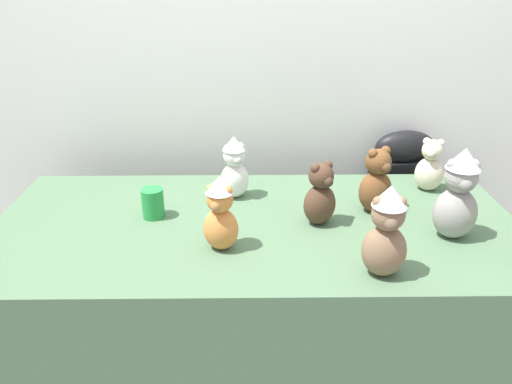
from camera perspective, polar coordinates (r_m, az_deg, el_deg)
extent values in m
cube|color=white|center=(2.30, -0.22, 16.35)|extent=(7.00, 0.08, 2.60)
cube|color=#4C6B4C|center=(2.01, 0.00, -13.43)|extent=(1.88, 0.89, 0.78)
cube|color=black|center=(2.58, 15.31, -4.81)|extent=(0.29, 0.15, 0.80)
ellipsoid|color=black|center=(2.39, 16.53, 4.95)|extent=(0.29, 0.15, 0.15)
ellipsoid|color=#7F6047|center=(1.52, 14.34, -6.47)|extent=(0.13, 0.12, 0.16)
sphere|color=#7F6047|center=(1.46, 14.82, -2.47)|extent=(0.10, 0.10, 0.10)
sphere|color=#7F6047|center=(1.44, 13.82, -1.14)|extent=(0.04, 0.04, 0.04)
sphere|color=#7F6047|center=(1.45, 16.12, -1.15)|extent=(0.04, 0.04, 0.04)
sphere|color=brown|center=(1.43, 15.12, -3.52)|extent=(0.04, 0.04, 0.04)
cone|color=silver|center=(1.44, 15.06, -0.42)|extent=(0.10, 0.10, 0.06)
ellipsoid|color=#4C3323|center=(1.77, 7.24, -1.41)|extent=(0.15, 0.15, 0.15)
sphere|color=#4C3323|center=(1.73, 7.42, 1.83)|extent=(0.09, 0.09, 0.09)
sphere|color=#4C3323|center=(1.70, 6.76, 2.72)|extent=(0.03, 0.03, 0.03)
sphere|color=#4C3323|center=(1.73, 8.20, 3.05)|extent=(0.03, 0.03, 0.03)
sphere|color=#412E23|center=(1.70, 8.18, 1.17)|extent=(0.04, 0.04, 0.04)
ellipsoid|color=beige|center=(2.14, 19.07, 1.96)|extent=(0.14, 0.13, 0.14)
sphere|color=beige|center=(2.11, 19.44, 4.52)|extent=(0.08, 0.08, 0.08)
sphere|color=beige|center=(2.10, 18.87, 5.46)|extent=(0.03, 0.03, 0.03)
sphere|color=beige|center=(2.10, 20.26, 5.24)|extent=(0.03, 0.03, 0.03)
sphere|color=#ABA08A|center=(2.08, 19.33, 4.03)|extent=(0.03, 0.03, 0.03)
ellipsoid|color=white|center=(1.96, -2.46, 1.33)|extent=(0.14, 0.13, 0.14)
sphere|color=white|center=(1.93, -2.51, 4.15)|extent=(0.08, 0.08, 0.08)
sphere|color=white|center=(1.91, -3.25, 4.95)|extent=(0.03, 0.03, 0.03)
sphere|color=white|center=(1.92, -1.82, 5.18)|extent=(0.03, 0.03, 0.03)
sphere|color=#B4B3AF|center=(1.90, -2.09, 3.60)|extent=(0.03, 0.03, 0.03)
cone|color=silver|center=(1.91, -2.54, 5.57)|extent=(0.09, 0.09, 0.05)
ellipsoid|color=#D17F3D|center=(1.61, -4.02, -4.20)|extent=(0.14, 0.13, 0.14)
sphere|color=#D17F3D|center=(1.56, -4.13, -0.84)|extent=(0.08, 0.08, 0.08)
sphere|color=#D17F3D|center=(1.56, -5.07, 0.38)|extent=(0.03, 0.03, 0.03)
sphere|color=#D17F3D|center=(1.54, -3.25, 0.16)|extent=(0.03, 0.03, 0.03)
sphere|color=#A06536|center=(1.53, -4.59, -1.64)|extent=(0.04, 0.04, 0.04)
cone|color=silver|center=(1.54, -4.19, 0.87)|extent=(0.09, 0.09, 0.06)
ellipsoid|color=gray|center=(1.79, 21.66, -2.25)|extent=(0.15, 0.13, 0.18)
sphere|color=gray|center=(1.74, 22.32, 1.59)|extent=(0.11, 0.11, 0.11)
sphere|color=gray|center=(1.71, 21.50, 2.89)|extent=(0.04, 0.04, 0.04)
sphere|color=gray|center=(1.74, 23.55, 2.81)|extent=(0.04, 0.04, 0.04)
sphere|color=slate|center=(1.70, 22.72, 0.71)|extent=(0.04, 0.04, 0.04)
cone|color=silver|center=(1.72, 22.65, 3.54)|extent=(0.11, 0.11, 0.07)
ellipsoid|color=brown|center=(1.90, 13.39, 0.09)|extent=(0.16, 0.15, 0.16)
sphere|color=brown|center=(1.85, 13.74, 3.36)|extent=(0.09, 0.09, 0.09)
sphere|color=brown|center=(1.82, 13.16, 4.29)|extent=(0.04, 0.04, 0.04)
sphere|color=brown|center=(1.86, 14.53, 4.56)|extent=(0.04, 0.04, 0.04)
sphere|color=brown|center=(1.83, 14.53, 2.71)|extent=(0.04, 0.04, 0.04)
cylinder|color=#238C3D|center=(1.85, -11.64, -1.24)|extent=(0.08, 0.08, 0.11)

